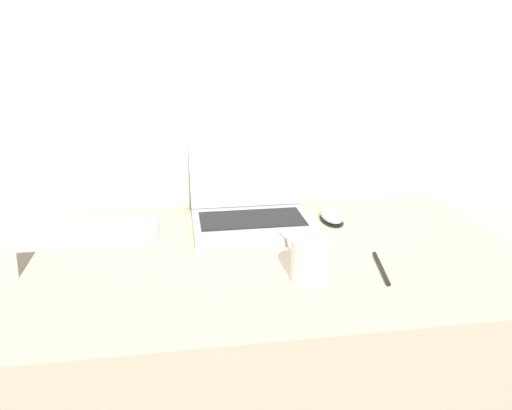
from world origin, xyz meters
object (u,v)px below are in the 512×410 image
Objects in this scene: laptop at (250,204)px; drink_cup at (312,259)px; computer_mouse at (332,216)px; pen at (381,268)px; external_keyboard at (76,232)px.

laptop is 1.67× the size of drink_cup.
drink_cup is at bearing -114.02° from computer_mouse.
computer_mouse is 0.31m from pen.
external_keyboard reaches higher than pen.
computer_mouse is 0.27× the size of external_keyboard.
drink_cup is 0.17m from pen.
laptop is at bearing 171.18° from computer_mouse.
computer_mouse is (0.15, 0.33, -0.03)m from drink_cup.
drink_cup is 1.32× the size of pen.
computer_mouse is at bearing -8.82° from laptop.
pen is (0.70, -0.31, -0.01)m from external_keyboard.
laptop is at bearing 101.82° from drink_cup.
pen is at bearing -86.92° from computer_mouse.
computer_mouse is (0.22, -0.03, -0.04)m from laptop.
drink_cup reaches higher than external_keyboard.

